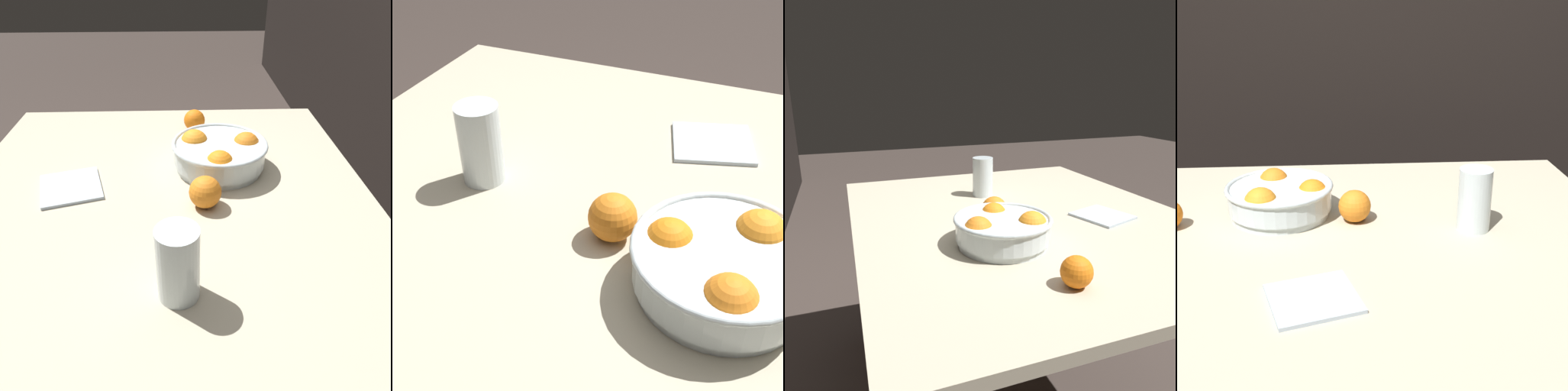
% 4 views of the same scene
% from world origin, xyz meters
% --- Properties ---
extents(dining_table, '(1.26, 1.06, 0.75)m').
position_xyz_m(dining_table, '(0.00, 0.00, 0.68)').
color(dining_table, '#B7AD93').
rests_on(dining_table, ground_plane).
extents(fruit_bowl, '(0.26, 0.26, 0.10)m').
position_xyz_m(fruit_bowl, '(-0.19, 0.15, 0.80)').
color(fruit_bowl, silver).
rests_on(fruit_bowl, dining_table).
extents(juice_glass, '(0.08, 0.08, 0.15)m').
position_xyz_m(juice_glass, '(0.26, 0.04, 0.82)').
color(juice_glass, '#F4A314').
rests_on(juice_glass, dining_table).
extents(orange_loose_front, '(0.08, 0.08, 0.08)m').
position_xyz_m(orange_loose_front, '(-0.01, 0.10, 0.79)').
color(orange_loose_front, orange).
rests_on(orange_loose_front, dining_table).
extents(napkin, '(0.20, 0.19, 0.01)m').
position_xyz_m(napkin, '(-0.10, -0.24, 0.76)').
color(napkin, silver).
rests_on(napkin, dining_table).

